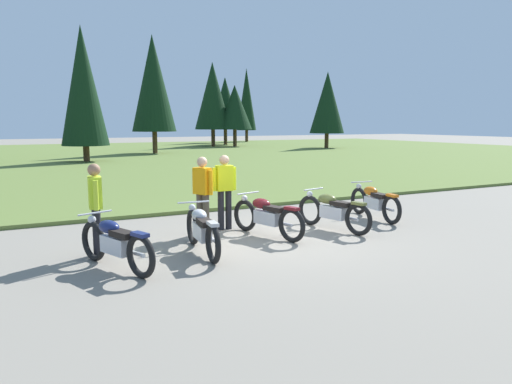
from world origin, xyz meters
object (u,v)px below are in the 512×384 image
Objects in this scene: motorcycle_orange at (374,201)px; rider_in_hivis_vest at (225,188)px; motorcycle_navy at (115,243)px; motorcycle_silver at (202,230)px; motorcycle_olive at (333,211)px; rider_with_back_turned at (96,204)px; motorcycle_maroon at (267,216)px; rider_near_row_end at (203,191)px.

rider_in_hivis_vest is at bearing 171.18° from motorcycle_orange.
motorcycle_silver is (1.60, 0.27, 0.00)m from motorcycle_navy.
motorcycle_silver is at bearing -125.11° from rider_in_hivis_vest.
motorcycle_navy is 4.93m from motorcycle_olive.
rider_with_back_turned is (-6.69, -0.41, 0.51)m from motorcycle_orange.
rider_in_hivis_vest is at bearing 117.28° from motorcycle_maroon.
motorcycle_olive is at bearing -4.66° from motorcycle_maroon.
rider_in_hivis_vest is (2.75, 1.91, 0.51)m from motorcycle_navy.
motorcycle_orange is at bearing 11.42° from motorcycle_navy.
motorcycle_silver is at bearing -167.95° from motorcycle_orange.
motorcycle_orange is at bearing 12.05° from motorcycle_silver.
motorcycle_navy is at bearing -80.77° from rider_with_back_turned.
motorcycle_olive is (1.59, -0.13, 0.00)m from motorcycle_maroon.
motorcycle_orange is at bearing 18.64° from motorcycle_olive.
motorcycle_orange is at bearing -8.82° from rider_in_hivis_vest.
rider_in_hivis_vest is at bearing 18.96° from rider_with_back_turned.
rider_with_back_turned reaches higher than motorcycle_silver.
motorcycle_navy is at bearing -164.83° from motorcycle_maroon.
rider_with_back_turned reaches higher than motorcycle_orange.
motorcycle_maroon is at bearing 175.34° from motorcycle_olive.
motorcycle_navy and motorcycle_maroon have the same top height.
rider_near_row_end is 2.40m from rider_with_back_turned.
motorcycle_olive is at bearing -28.45° from rider_in_hivis_vest.
motorcycle_olive is at bearing 8.56° from motorcycle_silver.
motorcycle_navy and motorcycle_olive have the same top height.
motorcycle_orange is 6.72m from rider_with_back_turned.
motorcycle_silver is 1.26× the size of rider_near_row_end.
motorcycle_silver and motorcycle_olive have the same top height.
rider_with_back_turned is (-3.43, 0.02, 0.51)m from motorcycle_maroon.
motorcycle_silver is 1.00× the size of motorcycle_orange.
motorcycle_maroon is 3.29m from motorcycle_orange.
motorcycle_orange is 1.26× the size of rider_near_row_end.
motorcycle_orange is 1.26× the size of rider_in_hivis_vest.
motorcycle_navy is at bearing -168.58° from motorcycle_orange.
rider_with_back_turned is 3.07m from rider_in_hivis_vest.
rider_with_back_turned is (-0.15, 0.91, 0.51)m from motorcycle_navy.
motorcycle_orange is 1.26× the size of rider_with_back_turned.
rider_with_back_turned is at bearing 178.27° from motorcycle_olive.
motorcycle_olive is 1.24× the size of rider_with_back_turned.
motorcycle_orange is at bearing 3.51° from rider_with_back_turned.
motorcycle_orange is 4.44m from rider_near_row_end.
motorcycle_maroon is 3.46m from rider_with_back_turned.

